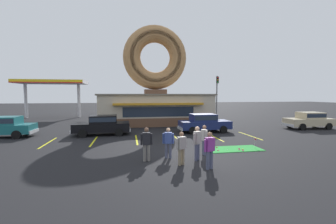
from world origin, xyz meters
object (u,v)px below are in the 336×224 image
(golf_ball, at_px, (227,150))
(pedestrian_hooded_kid, at_px, (147,142))
(pedestrian_crossing_woman, at_px, (204,139))
(traffic_light_pole, at_px, (217,91))
(car_black, at_px, (102,124))
(trash_bin, at_px, (93,123))
(pedestrian_beanie_man, at_px, (210,149))
(pedestrian_blue_sweater_man, at_px, (181,147))
(putting_flag_pin, at_px, (255,141))
(car_navy, at_px, (204,122))
(pedestrian_clipboard_woman, at_px, (197,142))
(car_teal, at_px, (3,126))
(car_champagne, at_px, (309,120))
(pedestrian_leather_jacket_man, at_px, (168,142))

(golf_ball, xyz_separation_m, pedestrian_hooded_kid, (-4.85, -1.22, 0.88))
(pedestrian_crossing_woman, distance_m, traffic_light_pole, 19.32)
(car_black, bearing_deg, trash_bin, 108.73)
(pedestrian_beanie_man, height_order, pedestrian_crossing_woman, pedestrian_beanie_man)
(pedestrian_blue_sweater_man, bearing_deg, putting_flag_pin, 25.38)
(car_navy, bearing_deg, car_black, 179.06)
(putting_flag_pin, xyz_separation_m, traffic_light_pole, (4.21, 16.40, 3.27))
(pedestrian_beanie_man, relative_size, trash_bin, 1.70)
(car_navy, xyz_separation_m, pedestrian_crossing_woman, (-2.47, -7.13, 0.03))
(golf_ball, xyz_separation_m, pedestrian_beanie_man, (-2.20, -2.92, 0.87))
(pedestrian_clipboard_woman, xyz_separation_m, traffic_light_pole, (8.54, 18.32, 2.75))
(car_teal, relative_size, pedestrian_beanie_man, 2.76)
(car_teal, bearing_deg, pedestrian_blue_sweater_man, -37.15)
(car_navy, height_order, pedestrian_hooded_kid, pedestrian_hooded_kid)
(car_champagne, relative_size, pedestrian_hooded_kid, 2.75)
(car_navy, bearing_deg, car_champagne, 0.83)
(pedestrian_hooded_kid, distance_m, pedestrian_leather_jacket_man, 1.19)
(pedestrian_leather_jacket_man, relative_size, traffic_light_pole, 0.27)
(golf_ball, height_order, car_navy, car_navy)
(car_navy, height_order, car_black, same)
(car_champagne, xyz_separation_m, car_teal, (-26.70, 0.27, 0.00))
(pedestrian_clipboard_woman, bearing_deg, car_navy, 68.55)
(pedestrian_hooded_kid, bearing_deg, car_champagne, 25.67)
(traffic_light_pole, bearing_deg, car_champagne, -62.45)
(car_champagne, bearing_deg, pedestrian_clipboard_woman, -149.40)
(car_teal, height_order, pedestrian_hooded_kid, pedestrian_hooded_kid)
(golf_ball, xyz_separation_m, traffic_light_pole, (6.19, 16.77, 3.66))
(golf_ball, bearing_deg, putting_flag_pin, 10.40)
(pedestrian_hooded_kid, xyz_separation_m, pedestrian_beanie_man, (2.64, -1.69, -0.01))
(pedestrian_leather_jacket_man, relative_size, trash_bin, 1.63)
(golf_ball, xyz_separation_m, putting_flag_pin, (1.98, 0.36, 0.39))
(pedestrian_leather_jacket_man, bearing_deg, golf_ball, 13.92)
(pedestrian_clipboard_woman, height_order, trash_bin, pedestrian_clipboard_woman)
(pedestrian_hooded_kid, height_order, pedestrian_beanie_man, pedestrian_hooded_kid)
(pedestrian_leather_jacket_man, bearing_deg, trash_bin, 115.39)
(pedestrian_clipboard_woman, relative_size, pedestrian_crossing_woman, 1.05)
(golf_ball, relative_size, pedestrian_beanie_man, 0.03)
(pedestrian_leather_jacket_man, xyz_separation_m, traffic_light_pole, (9.89, 17.69, 2.84))
(car_champagne, bearing_deg, trash_bin, 169.13)
(car_navy, distance_m, pedestrian_beanie_man, 9.86)
(golf_ball, relative_size, car_navy, 0.01)
(car_black, distance_m, pedestrian_clipboard_woman, 9.83)
(car_teal, bearing_deg, car_champagne, -0.58)
(pedestrian_hooded_kid, height_order, pedestrian_crossing_woman, pedestrian_hooded_kid)
(golf_ball, height_order, car_teal, car_teal)
(car_navy, distance_m, pedestrian_crossing_woman, 7.55)
(pedestrian_clipboard_woman, bearing_deg, pedestrian_hooded_kid, 172.53)
(pedestrian_crossing_woman, bearing_deg, pedestrian_leather_jacket_man, -172.81)
(pedestrian_blue_sweater_man, height_order, pedestrian_clipboard_woman, pedestrian_clipboard_woman)
(car_teal, height_order, traffic_light_pole, traffic_light_pole)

